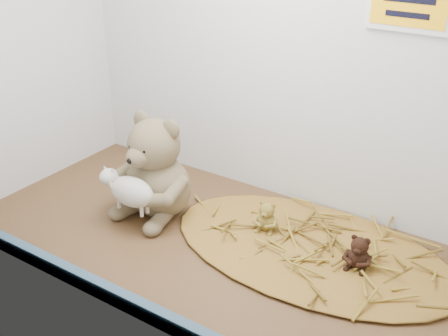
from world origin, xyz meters
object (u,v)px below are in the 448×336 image
Objects in this scene: toy_lamb at (132,192)px; mini_teddy_tan at (267,215)px; mini_teddy_brown at (359,251)px; main_teddy at (157,165)px.

toy_lamb is 2.11× the size of mini_teddy_tan.
mini_teddy_brown reaches higher than mini_teddy_tan.
toy_lamb is (0.00, -9.60, -3.14)cm from main_teddy.
toy_lamb is 33.02cm from mini_teddy_tan.
main_teddy reaches higher than mini_teddy_tan.
toy_lamb is at bearing -160.31° from mini_teddy_tan.
main_teddy is 10.10cm from toy_lamb.
main_teddy is at bearing -176.96° from mini_teddy_tan.
mini_teddy_brown is at bearing -15.41° from mini_teddy_tan.
toy_lamb reaches higher than mini_teddy_brown.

